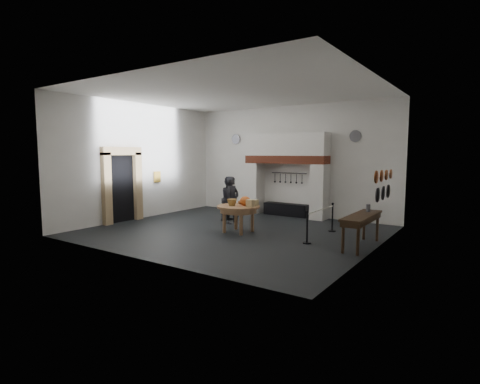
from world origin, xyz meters
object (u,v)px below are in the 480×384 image
Objects in this scene: iron_range at (286,210)px; work_table at (238,207)px; visitor_near at (232,200)px; visitor_far at (230,199)px; side_table at (362,216)px; barrier_post_far at (332,218)px; barrier_post_near at (307,228)px.

iron_range is 1.36× the size of work_table.
visitor_near is 0.57m from visitor_far.
visitor_far is (-0.40, 0.40, -0.02)m from visitor_near.
visitor_far reaches higher than side_table.
iron_range is 1.12× the size of visitor_far.
iron_range is at bearing -14.16° from visitor_near.
visitor_far is at bearing -176.00° from barrier_post_far.
visitor_near is (-0.86, -2.63, 0.61)m from iron_range.
side_table reaches higher than iron_range.
visitor_far is 4.34m from barrier_post_near.
visitor_far is at bearing 156.53° from barrier_post_near.
barrier_post_far is (2.50, 1.84, -0.39)m from work_table.
visitor_near is 1.91× the size of barrier_post_near.
barrier_post_near is at bearing -160.79° from side_table.
barrier_post_near reaches higher than iron_range.
barrier_post_near is (3.97, -1.72, -0.40)m from visitor_far.
work_table is at bearing 176.23° from barrier_post_near.
barrier_post_near is 2.00m from barrier_post_far.
visitor_near is at bearing -108.08° from iron_range.
visitor_far reaches higher than iron_range.
iron_range is at bearing 144.19° from barrier_post_far.
barrier_post_far is at bearing -35.81° from iron_range.
work_table is (0.21, -3.79, 0.59)m from iron_range.
visitor_far is 1.88× the size of barrier_post_near.
barrier_post_far is at bearing -83.04° from visitor_far.
side_table is (4.96, -0.84, 0.01)m from visitor_near.
visitor_near reaches higher than work_table.
visitor_near is at bearing 170.41° from side_table.
side_table is 2.44× the size of barrier_post_near.
iron_range is 2.83m from visitor_near.
work_table is 1.55× the size of barrier_post_far.
side_table is at bearing 19.21° from barrier_post_near.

